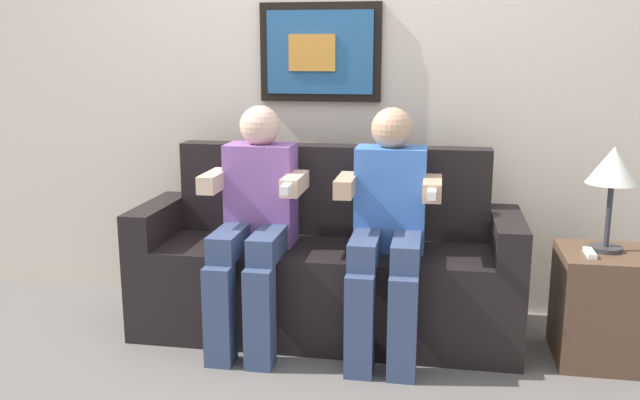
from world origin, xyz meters
TOP-DOWN VIEW (x-y plane):
  - ground_plane at (0.00, 0.00)m, footprint 5.50×5.50m
  - back_wall_assembly at (-0.00, 0.76)m, footprint 4.23×0.10m
  - couch at (0.00, 0.33)m, footprint 1.83×0.58m
  - person_on_left at (-0.31, 0.16)m, footprint 0.46×0.56m
  - person_on_right at (0.31, 0.16)m, footprint 0.46×0.56m
  - side_table_right at (1.26, 0.22)m, footprint 0.40×0.40m
  - table_lamp at (1.26, 0.24)m, footprint 0.22×0.22m
  - spare_remote_on_table at (1.18, 0.16)m, footprint 0.04×0.13m

SIDE VIEW (x-z plane):
  - ground_plane at x=0.00m, z-range 0.00..0.00m
  - side_table_right at x=1.26m, z-range 0.00..0.50m
  - couch at x=0.00m, z-range -0.14..0.76m
  - spare_remote_on_table at x=1.18m, z-range 0.50..0.52m
  - person_on_left at x=-0.31m, z-range 0.05..1.16m
  - person_on_right at x=0.31m, z-range 0.05..1.16m
  - table_lamp at x=1.26m, z-range 0.63..1.09m
  - back_wall_assembly at x=0.00m, z-range 0.00..2.60m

